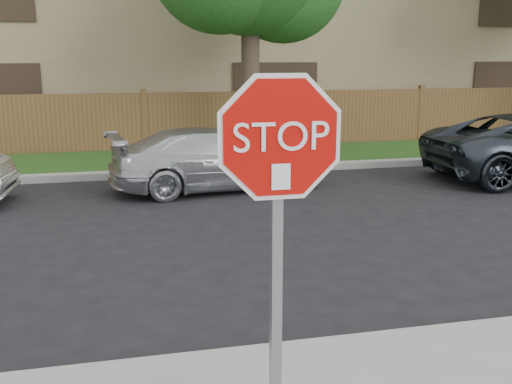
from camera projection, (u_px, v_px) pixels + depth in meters
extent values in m
plane|color=black|center=(213.00, 360.00, 5.23)|extent=(90.00, 90.00, 0.00)
cube|color=gray|center=(154.00, 173.00, 12.95)|extent=(70.00, 0.30, 0.15)
cube|color=#1E4714|center=(149.00, 161.00, 14.51)|extent=(70.00, 3.00, 0.12)
cube|color=brown|center=(145.00, 123.00, 15.86)|extent=(70.00, 0.12, 1.60)
cube|color=#9B8B60|center=(134.00, 42.00, 20.68)|extent=(34.00, 8.00, 6.00)
cylinder|color=#382B21|center=(250.00, 81.00, 14.54)|extent=(0.44, 0.44, 3.92)
cube|color=gray|center=(276.00, 284.00, 3.62)|extent=(0.07, 0.06, 2.30)
cylinder|color=white|center=(280.00, 138.00, 3.36)|extent=(1.01, 0.02, 1.01)
cylinder|color=#B40C06|center=(281.00, 138.00, 3.35)|extent=(0.93, 0.02, 0.93)
cube|color=white|center=(281.00, 177.00, 3.38)|extent=(0.11, 0.00, 0.15)
imported|color=silver|center=(216.00, 159.00, 11.70)|extent=(4.32, 2.19, 1.20)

